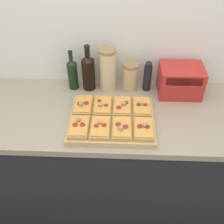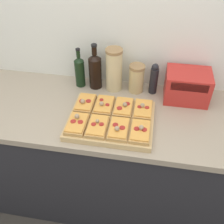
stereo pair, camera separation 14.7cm
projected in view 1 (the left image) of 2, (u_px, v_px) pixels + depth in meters
wall_back at (111, 28)px, 1.61m from camera, size 6.00×0.06×2.50m
kitchen_counter at (110, 158)px, 1.86m from camera, size 2.63×0.67×0.88m
cutting_board at (112, 120)px, 1.48m from camera, size 0.48×0.38×0.03m
pizza_slice_back_left at (83, 105)px, 1.54m from camera, size 0.10×0.17×0.05m
pizza_slice_back_midleft at (103, 106)px, 1.53m from camera, size 0.10×0.17×0.05m
pizza_slice_back_midright at (122, 106)px, 1.53m from camera, size 0.10×0.17×0.05m
pizza_slice_back_right at (142, 107)px, 1.53m from camera, size 0.10×0.17×0.05m
pizza_slice_front_left at (79, 127)px, 1.40m from camera, size 0.10×0.17×0.05m
pizza_slice_front_midleft at (100, 127)px, 1.39m from camera, size 0.10×0.17×0.05m
pizza_slice_front_midright at (122, 128)px, 1.39m from camera, size 0.10×0.17×0.05m
pizza_slice_front_right at (143, 128)px, 1.39m from camera, size 0.10×0.17×0.05m
olive_oil_bottle at (73, 73)px, 1.69m from camera, size 0.06×0.06×0.27m
wine_bottle at (88, 72)px, 1.67m from camera, size 0.08×0.08×0.31m
grain_jar_tall at (108, 70)px, 1.66m from camera, size 0.11×0.11×0.28m
grain_jar_short at (130, 77)px, 1.68m from camera, size 0.10×0.10×0.19m
pepper_mill at (148, 76)px, 1.68m from camera, size 0.05×0.05×0.21m
toaster_oven at (180, 81)px, 1.65m from camera, size 0.29×0.20×0.19m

